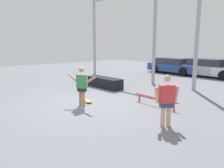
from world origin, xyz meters
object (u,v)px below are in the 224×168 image
at_px(skateboarder, 82,85).
at_px(parked_car_blue, 174,66).
at_px(parked_car_silver, 209,68).
at_px(grind_box, 105,83).
at_px(bystander, 166,99).
at_px(grind_rail, 155,99).
at_px(skateboard, 86,100).

relative_size(skateboarder, parked_car_blue, 0.33).
bearing_deg(skateboarder, parked_car_blue, 92.75).
xyz_separation_m(skateboarder, parked_car_silver, (-0.46, 11.20, -0.18)).
xyz_separation_m(grind_box, bystander, (5.54, -2.27, 0.52)).
bearing_deg(skateboarder, parked_car_silver, 78.96).
distance_m(skateboarder, grind_rail, 2.84).
relative_size(parked_car_silver, bystander, 2.98).
height_order(parked_car_blue, bystander, bystander).
bearing_deg(grind_box, parked_car_silver, 78.05).
xyz_separation_m(skateboard, grind_rail, (2.25, 1.66, 0.19)).
relative_size(grind_box, grind_rail, 1.11).
xyz_separation_m(grind_rail, parked_car_blue, (-5.00, 8.86, 0.35)).
xyz_separation_m(skateboard, bystander, (3.76, 0.18, 0.73)).
distance_m(grind_box, parked_car_silver, 8.48).
distance_m(skateboard, grind_rail, 2.80).
bearing_deg(parked_car_blue, skateboard, -72.40).
distance_m(skateboarder, parked_car_blue, 11.43).
bearing_deg(grind_rail, bystander, -44.45).
bearing_deg(skateboard, grind_box, 133.79).
distance_m(skateboarder, parked_car_silver, 11.21).
xyz_separation_m(grind_rail, bystander, (1.50, -1.47, 0.54)).
relative_size(grind_rail, bystander, 1.37).
relative_size(skateboard, parked_car_blue, 0.19).
bearing_deg(parked_car_blue, grind_box, -80.20).
xyz_separation_m(skateboarder, grind_rail, (1.82, 2.11, -0.56)).
height_order(skateboard, parked_car_blue, parked_car_blue).
height_order(grind_box, bystander, bystander).
relative_size(skateboarder, grind_box, 0.66).
height_order(skateboard, parked_car_silver, parked_car_silver).
bearing_deg(grind_box, bystander, -22.33).
height_order(grind_box, grind_rail, grind_box).
bearing_deg(parked_car_silver, grind_box, -101.92).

